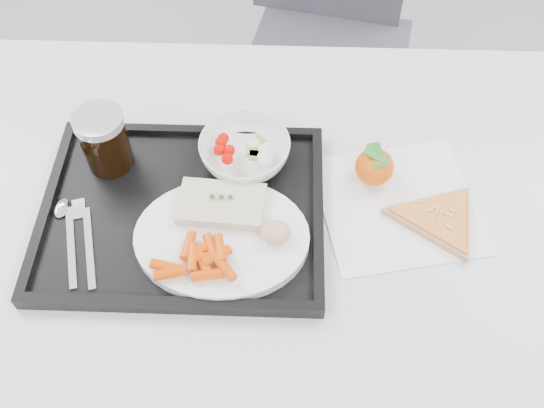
% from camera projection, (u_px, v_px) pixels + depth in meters
% --- Properties ---
extents(table, '(1.20, 0.80, 0.75)m').
position_uv_depth(table, '(277.00, 229.00, 1.05)').
color(table, silver).
rests_on(table, ground).
extents(chair, '(0.50, 0.50, 0.93)m').
position_uv_depth(chair, '(328.00, 17.00, 1.61)').
color(chair, '#3A3A42').
rests_on(chair, ground).
extents(tray, '(0.45, 0.35, 0.03)m').
position_uv_depth(tray, '(183.00, 212.00, 0.98)').
color(tray, black).
rests_on(tray, table).
extents(dinner_plate, '(0.27, 0.27, 0.02)m').
position_uv_depth(dinner_plate, '(222.00, 238.00, 0.93)').
color(dinner_plate, white).
rests_on(dinner_plate, tray).
extents(fish_fillet, '(0.14, 0.09, 0.03)m').
position_uv_depth(fish_fillet, '(222.00, 204.00, 0.95)').
color(fish_fillet, beige).
rests_on(fish_fillet, dinner_plate).
extents(bread_roll, '(0.05, 0.05, 0.03)m').
position_uv_depth(bread_roll, '(275.00, 232.00, 0.91)').
color(bread_roll, '#DFBA83').
rests_on(bread_roll, dinner_plate).
extents(salad_bowl, '(0.15, 0.15, 0.05)m').
position_uv_depth(salad_bowl, '(245.00, 151.00, 1.01)').
color(salad_bowl, white).
rests_on(salad_bowl, tray).
extents(cola_glass, '(0.08, 0.08, 0.11)m').
position_uv_depth(cola_glass, '(104.00, 140.00, 0.98)').
color(cola_glass, black).
rests_on(cola_glass, tray).
extents(cutlery, '(0.10, 0.17, 0.01)m').
position_uv_depth(cutlery, '(74.00, 230.00, 0.95)').
color(cutlery, silver).
rests_on(cutlery, tray).
extents(napkin, '(0.29, 0.29, 0.00)m').
position_uv_depth(napkin, '(398.00, 204.00, 0.99)').
color(napkin, white).
rests_on(napkin, table).
extents(tangerine, '(0.07, 0.07, 0.07)m').
position_uv_depth(tangerine, '(374.00, 167.00, 1.00)').
color(tangerine, '#DE5100').
rests_on(tangerine, napkin).
extents(pizza_slice, '(0.21, 0.21, 0.02)m').
position_uv_depth(pizza_slice, '(439.00, 219.00, 0.97)').
color(pizza_slice, tan).
rests_on(pizza_slice, napkin).
extents(carrot_pile, '(0.13, 0.08, 0.02)m').
position_uv_depth(carrot_pile, '(201.00, 259.00, 0.88)').
color(carrot_pile, '#D64103').
rests_on(carrot_pile, dinner_plate).
extents(salad_contents, '(0.10, 0.07, 0.02)m').
position_uv_depth(salad_contents, '(246.00, 150.00, 1.00)').
color(salad_contents, '#C80800').
rests_on(salad_contents, salad_bowl).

